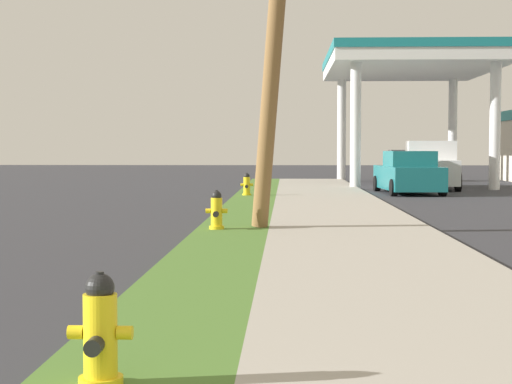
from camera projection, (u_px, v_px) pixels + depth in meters
fire_hydrant_nearest at (100, 336)px, 5.19m from camera, size 0.42×0.37×0.74m
fire_hydrant_second at (217, 212)px, 15.36m from camera, size 0.42×0.38×0.74m
fire_hydrant_third at (247, 185)px, 26.55m from camera, size 0.42×0.37×0.74m
car_teal_by_near_pump at (408, 174)px, 29.63m from camera, size 2.17×4.60×1.57m
truck_white_at_forecourt at (428, 167)px, 33.23m from camera, size 2.55×5.55×1.97m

